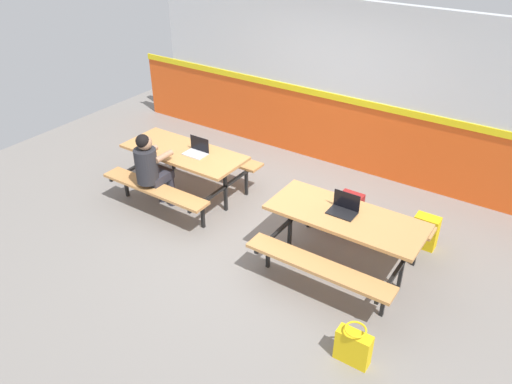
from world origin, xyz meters
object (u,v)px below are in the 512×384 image
(laptop_silver, at_px, (197,150))
(picnic_table_right, at_px, (345,227))
(picnic_table_left, at_px, (184,161))
(student_nearer, at_px, (151,166))
(laptop_dark, at_px, (344,209))
(backpack_dark, at_px, (351,208))
(tote_bag_bright, at_px, (353,347))
(satchel_spare, at_px, (426,232))

(laptop_silver, bearing_deg, picnic_table_right, -5.90)
(picnic_table_left, height_order, laptop_silver, laptop_silver)
(student_nearer, height_order, laptop_dark, student_nearer)
(laptop_silver, distance_m, laptop_dark, 2.35)
(picnic_table_left, xyz_separation_m, backpack_dark, (2.30, 0.72, -0.36))
(laptop_silver, height_order, backpack_dark, laptop_silver)
(laptop_dark, relative_size, tote_bag_bright, 0.74)
(student_nearer, distance_m, laptop_dark, 2.69)
(picnic_table_left, relative_size, student_nearer, 1.50)
(picnic_table_left, relative_size, satchel_spare, 4.10)
(picnic_table_right, relative_size, student_nearer, 1.50)
(tote_bag_bright, relative_size, satchel_spare, 0.98)
(picnic_table_right, relative_size, tote_bag_bright, 4.20)
(student_nearer, bearing_deg, picnic_table_left, 79.68)
(picnic_table_right, xyz_separation_m, backpack_dark, (-0.31, 0.93, -0.36))
(student_nearer, relative_size, laptop_dark, 3.77)
(laptop_dark, height_order, backpack_dark, laptop_dark)
(picnic_table_left, xyz_separation_m, laptop_dark, (2.56, -0.17, 0.21))
(picnic_table_right, height_order, backpack_dark, picnic_table_right)
(picnic_table_right, xyz_separation_m, laptop_silver, (-2.40, 0.25, 0.21))
(student_nearer, relative_size, backpack_dark, 2.74)
(tote_bag_bright, xyz_separation_m, satchel_spare, (-0.01, 2.19, 0.02))
(laptop_silver, relative_size, tote_bag_bright, 0.74)
(backpack_dark, height_order, satchel_spare, same)
(student_nearer, xyz_separation_m, laptop_dark, (2.66, 0.38, 0.08))
(picnic_table_left, distance_m, backpack_dark, 2.44)
(backpack_dark, height_order, tote_bag_bright, backpack_dark)
(picnic_table_right, xyz_separation_m, laptop_dark, (-0.06, 0.04, 0.21))
(tote_bag_bright, bearing_deg, laptop_dark, 120.97)
(picnic_table_right, xyz_separation_m, student_nearer, (-2.71, -0.35, 0.13))
(picnic_table_left, distance_m, satchel_spare, 3.41)
(laptop_dark, distance_m, tote_bag_bright, 1.60)
(picnic_table_left, height_order, tote_bag_bright, picnic_table_left)
(student_nearer, distance_m, backpack_dark, 2.76)
(picnic_table_left, distance_m, picnic_table_right, 2.62)
(laptop_dark, xyz_separation_m, satchel_spare, (0.75, 0.92, -0.57))
(backpack_dark, bearing_deg, picnic_table_left, -162.62)
(student_nearer, xyz_separation_m, laptop_silver, (0.32, 0.59, 0.08))
(picnic_table_left, bearing_deg, satchel_spare, 12.68)
(picnic_table_right, distance_m, tote_bag_bright, 1.48)
(satchel_spare, bearing_deg, backpack_dark, -178.60)
(laptop_dark, bearing_deg, tote_bag_bright, -59.03)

